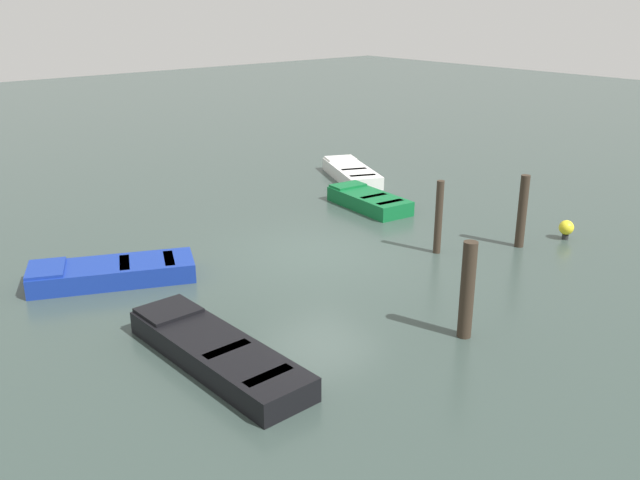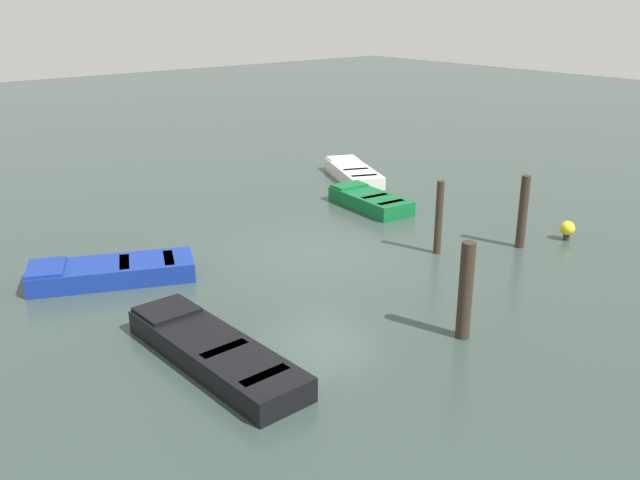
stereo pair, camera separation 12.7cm
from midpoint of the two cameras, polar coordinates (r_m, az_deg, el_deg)
The scene contains 9 objects.
ground_plane at distance 15.86m, azimuth 0.23°, elevation -1.19°, with size 80.00×80.00×0.00m, color #33423D.
rowboat_white at distance 22.44m, azimuth 2.93°, elevation 5.62°, with size 2.26×3.29×0.46m.
rowboat_black at distance 11.36m, azimuth -8.53°, elevation -9.12°, with size 1.16×3.90×0.46m.
rowboat_green at distance 19.36m, azimuth 4.35°, elevation 3.31°, with size 1.36×2.71×0.46m.
rowboat_blue at distance 14.96m, azimuth -16.72°, elevation -2.49°, with size 3.49×2.41×0.46m.
mooring_piling_center at distance 16.75m, azimuth 16.72°, elevation 2.25°, with size 0.21×0.21×1.75m, color #33281E.
mooring_piling_near_right at distance 12.03m, azimuth 12.30°, elevation -4.14°, with size 0.25×0.25×1.76m, color #33281E.
mooring_piling_near_left at distance 15.91m, azimuth 10.08°, elevation 1.85°, with size 0.17×0.17×1.73m, color #33281E.
marker_buoy at distance 17.79m, azimuth 20.07°, elevation 0.89°, with size 0.36×0.36×0.48m.
Camera 2 is at (9.45, 11.42, 5.64)m, focal length 38.49 mm.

